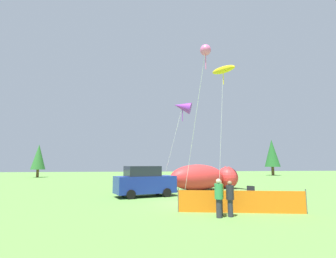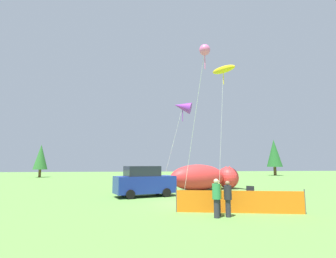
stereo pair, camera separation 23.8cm
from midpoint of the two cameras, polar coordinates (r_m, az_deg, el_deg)
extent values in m
plane|color=#609342|center=(16.27, 5.86, -15.83)|extent=(120.00, 120.00, 0.00)
cube|color=navy|center=(19.38, -4.74, -11.93)|extent=(4.62, 2.98, 1.19)
cube|color=#1E232D|center=(19.26, -5.32, -9.10)|extent=(2.74, 2.27, 0.72)
cylinder|color=black|center=(20.72, -2.07, -13.18)|extent=(0.67, 0.42, 0.62)
cylinder|color=black|center=(19.13, 0.01, -13.67)|extent=(0.67, 0.42, 0.62)
cylinder|color=black|center=(19.86, -9.35, -13.34)|extent=(0.67, 0.42, 0.62)
cylinder|color=black|center=(18.19, -7.84, -13.92)|extent=(0.67, 0.42, 0.62)
cube|color=black|center=(17.63, 17.56, -13.35)|extent=(0.76, 0.76, 0.03)
cube|color=black|center=(17.84, 17.84, -12.48)|extent=(0.37, 0.39, 0.48)
cylinder|color=#A5A5AD|center=(17.36, 18.02, -14.20)|extent=(0.02, 0.02, 0.47)
cylinder|color=#A5A5AD|center=(17.53, 16.59, -14.19)|extent=(0.02, 0.02, 0.47)
cylinder|color=#A5A5AD|center=(17.78, 18.58, -14.01)|extent=(0.02, 0.02, 0.47)
cylinder|color=#A5A5AD|center=(17.95, 17.18, -14.00)|extent=(0.02, 0.02, 0.47)
ellipsoid|color=red|center=(23.76, 6.84, -10.42)|extent=(6.00, 4.14, 2.27)
ellipsoid|color=yellow|center=(23.79, 6.86, -11.64)|extent=(3.93, 2.88, 1.02)
sphere|color=red|center=(25.92, 13.17, -10.28)|extent=(2.04, 2.04, 2.04)
cone|color=red|center=(26.37, 12.73, -8.46)|extent=(0.57, 0.57, 0.61)
cone|color=red|center=(25.41, 13.52, -8.49)|extent=(0.57, 0.57, 0.61)
cube|color=orange|center=(13.60, 15.76, -15.02)|extent=(5.95, 1.39, 1.06)
cylinder|color=#4C4C51|center=(13.41, 2.37, -15.16)|extent=(0.05, 0.05, 1.16)
cylinder|color=#4C4C51|center=(14.42, 28.09, -13.77)|extent=(0.05, 0.05, 1.16)
cylinder|color=#2D2D38|center=(12.54, 13.52, -16.45)|extent=(0.24, 0.24, 0.76)
cylinder|color=#26262D|center=(12.45, 13.42, -13.30)|extent=(0.35, 0.35, 0.63)
sphere|color=#8C6647|center=(12.41, 13.36, -11.38)|extent=(0.20, 0.20, 0.20)
cylinder|color=#2D2D38|center=(12.24, 11.13, -16.62)|extent=(0.25, 0.25, 0.81)
cylinder|color=#338C4C|center=(12.14, 11.04, -13.18)|extent=(0.37, 0.37, 0.67)
sphere|color=beige|center=(12.10, 10.99, -11.09)|extent=(0.22, 0.22, 0.22)
cylinder|color=#2D2D38|center=(12.73, 11.38, -16.35)|extent=(0.24, 0.24, 0.76)
cylinder|color=yellow|center=(12.64, 11.30, -13.21)|extent=(0.35, 0.35, 0.64)
sphere|color=beige|center=(12.61, 11.25, -11.30)|extent=(0.21, 0.21, 0.21)
cylinder|color=silver|center=(22.08, 11.81, 0.01)|extent=(0.82, 0.47, 10.38)
ellipsoid|color=yellow|center=(23.63, 12.22, 12.51)|extent=(1.52, 3.19, 1.08)
cylinder|color=yellow|center=(23.40, 12.26, 10.90)|extent=(0.06, 0.06, 1.20)
cylinder|color=silver|center=(22.75, 1.16, -4.20)|extent=(1.91, 0.27, 7.35)
cone|color=purple|center=(23.28, 3.48, 4.86)|extent=(1.93, 1.52, 1.38)
cylinder|color=purple|center=(23.14, 3.49, 3.17)|extent=(0.06, 0.06, 1.20)
cylinder|color=silver|center=(17.56, 6.02, 0.75)|extent=(1.14, 2.11, 9.76)
sphere|color=pink|center=(18.08, 8.38, 16.68)|extent=(0.72, 0.72, 0.72)
cylinder|color=pink|center=(17.81, 8.42, 14.62)|extent=(0.06, 0.06, 1.20)
cylinder|color=brown|center=(56.31, 22.39, -8.47)|extent=(0.54, 0.54, 1.69)
cone|color=#236028|center=(56.32, 22.21, -4.87)|extent=(2.97, 2.97, 5.40)
cylinder|color=brown|center=(50.21, -26.02, -8.67)|extent=(0.43, 0.43, 1.33)
cone|color=#2D6B2D|center=(50.20, -25.84, -5.48)|extent=(2.34, 2.34, 4.26)
camera|label=1|loc=(0.12, -89.69, -0.04)|focal=28.00mm
camera|label=2|loc=(0.12, 90.31, 0.04)|focal=28.00mm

